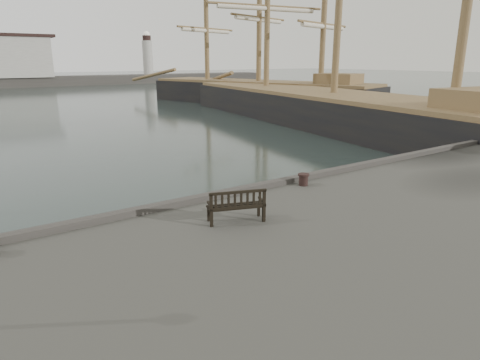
% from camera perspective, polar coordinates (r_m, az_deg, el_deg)
% --- Properties ---
extents(ground, '(400.00, 400.00, 0.00)m').
position_cam_1_polar(ground, '(13.28, -5.98, -9.16)').
color(ground, black).
rests_on(ground, ground).
extents(bench, '(1.56, 0.97, 0.85)m').
position_cam_1_polar(bench, '(10.96, -0.51, -4.23)').
color(bench, black).
rests_on(bench, quay).
extents(bollard_right, '(0.41, 0.41, 0.39)m').
position_cam_1_polar(bollard_right, '(14.27, 8.46, 0.06)').
color(bollard_right, black).
rests_on(bollard_right, quay).
extents(tall_ship_main, '(14.71, 43.07, 31.71)m').
position_cam_1_polar(tall_ship_main, '(38.71, 12.22, 8.32)').
color(tall_ship_main, black).
rests_on(tall_ship_main, ground).
extents(tall_ship_far, '(15.47, 32.00, 26.91)m').
position_cam_1_polar(tall_ship_far, '(55.76, 2.46, 10.92)').
color(tall_ship_far, black).
rests_on(tall_ship_far, ground).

